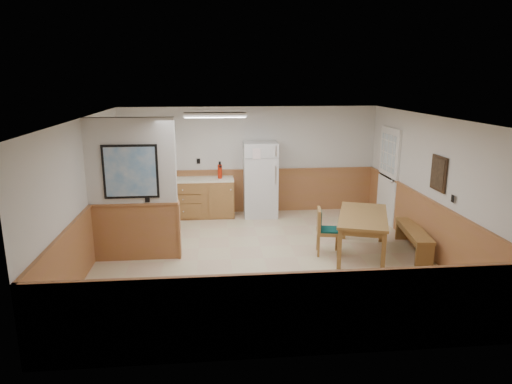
{
  "coord_description": "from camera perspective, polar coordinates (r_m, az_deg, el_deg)",
  "views": [
    {
      "loc": [
        -0.87,
        -7.59,
        3.12
      ],
      "look_at": [
        -0.1,
        0.4,
        1.12
      ],
      "focal_mm": 32.0,
      "sensor_mm": 36.0,
      "label": 1
    }
  ],
  "objects": [
    {
      "name": "ceiling",
      "position": [
        7.66,
        1.04,
        9.33
      ],
      "size": [
        6.0,
        6.0,
        0.02
      ],
      "primitive_type": "cube",
      "color": "silver",
      "rests_on": "back_wall"
    },
    {
      "name": "dining_chair",
      "position": [
        8.37,
        8.47,
        -4.45
      ],
      "size": [
        0.62,
        0.47,
        0.85
      ],
      "rotation": [
        0.0,
        0.0,
        -0.18
      ],
      "color": "olive",
      "rests_on": "ground"
    },
    {
      "name": "right_wall",
      "position": [
        8.72,
        20.99,
        0.65
      ],
      "size": [
        0.02,
        6.0,
        2.5
      ],
      "primitive_type": "cube",
      "color": "silver",
      "rests_on": "ground"
    },
    {
      "name": "wainscot_left",
      "position": [
        8.3,
        -20.02,
        -5.31
      ],
      "size": [
        0.04,
        6.0,
        1.0
      ],
      "primitive_type": "cube",
      "color": "#9D5F3F",
      "rests_on": "ground"
    },
    {
      "name": "wainscot_back",
      "position": [
        10.92,
        -0.79,
        0.1
      ],
      "size": [
        6.0,
        0.04,
        1.0
      ],
      "primitive_type": "cube",
      "color": "#9D5F3F",
      "rests_on": "ground"
    },
    {
      "name": "wainscot_right",
      "position": [
        8.9,
        20.45,
        -4.05
      ],
      "size": [
        0.04,
        6.0,
        1.0
      ],
      "primitive_type": "cube",
      "color": "#9D5F3F",
      "rests_on": "ground"
    },
    {
      "name": "left_wall",
      "position": [
        8.1,
        -20.6,
        -0.29
      ],
      "size": [
        0.02,
        6.0,
        2.5
      ],
      "primitive_type": "cube",
      "color": "silver",
      "rests_on": "ground"
    },
    {
      "name": "fire_extinguisher",
      "position": [
        10.45,
        -4.54,
        2.64
      ],
      "size": [
        0.12,
        0.12,
        0.39
      ],
      "rotation": [
        0.0,
        0.0,
        -0.2
      ],
      "color": "#B41F09",
      "rests_on": "kitchen_counter"
    },
    {
      "name": "kitchen_counter",
      "position": [
        10.61,
        -7.17,
        -0.64
      ],
      "size": [
        2.2,
        0.61,
        1.0
      ],
      "color": "#925D34",
      "rests_on": "ground"
    },
    {
      "name": "dining_table",
      "position": [
        8.42,
        13.23,
        -3.42
      ],
      "size": [
        1.33,
        1.84,
        0.75
      ],
      "rotation": [
        0.0,
        0.0,
        -0.33
      ],
      "color": "olive",
      "rests_on": "ground"
    },
    {
      "name": "soap_bottle",
      "position": [
        10.63,
        -13.25,
        2.23
      ],
      "size": [
        0.1,
        0.1,
        0.25
      ],
      "primitive_type": "cylinder",
      "rotation": [
        0.0,
        0.0,
        0.26
      ],
      "color": "green",
      "rests_on": "kitchen_counter"
    },
    {
      "name": "refrigerator",
      "position": [
        10.52,
        0.55,
        1.6
      ],
      "size": [
        0.78,
        0.73,
        1.73
      ],
      "rotation": [
        0.0,
        0.0,
        -0.03
      ],
      "color": "silver",
      "rests_on": "ground"
    },
    {
      "name": "kitchen_window",
      "position": [
        10.75,
        -12.08,
        5.28
      ],
      "size": [
        0.8,
        0.04,
        1.0
      ],
      "color": "white",
      "rests_on": "back_wall"
    },
    {
      "name": "ground",
      "position": [
        8.25,
        0.96,
        -8.25
      ],
      "size": [
        6.0,
        6.0,
        0.0
      ],
      "primitive_type": "plane",
      "color": "beige",
      "rests_on": "ground"
    },
    {
      "name": "back_wall",
      "position": [
        10.79,
        -0.81,
        4.0
      ],
      "size": [
        6.0,
        0.02,
        2.5
      ],
      "primitive_type": "cube",
      "color": "silver",
      "rests_on": "ground"
    },
    {
      "name": "wall_painting",
      "position": [
        8.38,
        21.85,
        2.17
      ],
      "size": [
        0.04,
        0.5,
        0.6
      ],
      "color": "#2F1F12",
      "rests_on": "right_wall"
    },
    {
      "name": "partition_wall",
      "position": [
        8.12,
        -15.13,
        0.05
      ],
      "size": [
        1.5,
        0.2,
        2.5
      ],
      "color": "silver",
      "rests_on": "ground"
    },
    {
      "name": "fluorescent_fixture",
      "position": [
        8.91,
        -5.12,
        9.59
      ],
      "size": [
        1.2,
        0.3,
        0.09
      ],
      "color": "white",
      "rests_on": "ceiling"
    },
    {
      "name": "exterior_door",
      "position": [
        10.44,
        16.16,
        2.0
      ],
      "size": [
        0.07,
        1.02,
        2.15
      ],
      "color": "white",
      "rests_on": "ground"
    },
    {
      "name": "dining_bench",
      "position": [
        8.9,
        19.13,
        -5.03
      ],
      "size": [
        0.53,
        1.5,
        0.45
      ],
      "rotation": [
        0.0,
        0.0,
        -0.15
      ],
      "color": "olive",
      "rests_on": "ground"
    }
  ]
}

